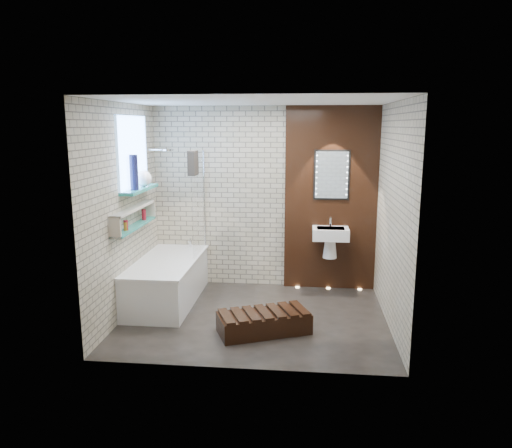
# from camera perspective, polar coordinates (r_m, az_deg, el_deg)

# --- Properties ---
(ground) EXTENTS (3.20, 3.20, 0.00)m
(ground) POSITION_cam_1_polar(r_m,az_deg,el_deg) (6.17, -0.15, -10.81)
(ground) COLOR black
(ground) RESTS_ON ground
(room_shell) EXTENTS (3.24, 3.20, 2.60)m
(room_shell) POSITION_cam_1_polar(r_m,az_deg,el_deg) (5.80, -0.15, 1.16)
(room_shell) COLOR #A0977F
(room_shell) RESTS_ON ground
(walnut_panel) EXTENTS (1.30, 0.06, 2.60)m
(walnut_panel) POSITION_cam_1_polar(r_m,az_deg,el_deg) (7.03, 8.68, 2.84)
(walnut_panel) COLOR black
(walnut_panel) RESTS_ON ground
(clerestory_window) EXTENTS (0.18, 1.00, 0.94)m
(clerestory_window) POSITION_cam_1_polar(r_m,az_deg,el_deg) (6.42, -13.99, 7.22)
(clerestory_window) COLOR #7FADE0
(clerestory_window) RESTS_ON room_shell
(display_niche) EXTENTS (0.14, 1.30, 0.26)m
(display_niche) POSITION_cam_1_polar(r_m,az_deg,el_deg) (6.31, -13.96, 0.73)
(display_niche) COLOR teal
(display_niche) RESTS_ON room_shell
(bathtub) EXTENTS (0.79, 1.74, 0.70)m
(bathtub) POSITION_cam_1_polar(r_m,az_deg,el_deg) (6.71, -10.25, -6.48)
(bathtub) COLOR white
(bathtub) RESTS_ON ground
(bath_screen) EXTENTS (0.01, 0.78, 1.40)m
(bath_screen) POSITION_cam_1_polar(r_m,az_deg,el_deg) (6.81, -6.66, 2.45)
(bath_screen) COLOR white
(bath_screen) RESTS_ON bathtub
(towel) EXTENTS (0.09, 0.24, 0.32)m
(towel) POSITION_cam_1_polar(r_m,az_deg,el_deg) (6.47, -7.33, 7.04)
(towel) COLOR black
(towel) RESTS_ON bath_screen
(shower_head) EXTENTS (0.18, 0.18, 0.02)m
(shower_head) POSITION_cam_1_polar(r_m,az_deg,el_deg) (6.91, -10.21, 8.47)
(shower_head) COLOR silver
(shower_head) RESTS_ON room_shell
(washbasin) EXTENTS (0.50, 0.36, 0.58)m
(washbasin) POSITION_cam_1_polar(r_m,az_deg,el_deg) (6.94, 8.63, -1.58)
(washbasin) COLOR white
(washbasin) RESTS_ON walnut_panel
(led_mirror) EXTENTS (0.50, 0.02, 0.70)m
(led_mirror) POSITION_cam_1_polar(r_m,az_deg,el_deg) (6.95, 8.78, 5.64)
(led_mirror) COLOR black
(led_mirror) RESTS_ON walnut_panel
(walnut_step) EXTENTS (1.12, 0.81, 0.23)m
(walnut_step) POSITION_cam_1_polar(r_m,az_deg,el_deg) (5.72, 0.91, -11.41)
(walnut_step) COLOR black
(walnut_step) RESTS_ON ground
(niche_bottles) EXTENTS (0.06, 0.72, 0.14)m
(niche_bottles) POSITION_cam_1_polar(r_m,az_deg,el_deg) (6.30, -14.00, 0.37)
(niche_bottles) COLOR maroon
(niche_bottles) RESTS_ON display_niche
(sill_vases) EXTENTS (0.21, 0.50, 0.43)m
(sill_vases) POSITION_cam_1_polar(r_m,az_deg,el_deg) (6.43, -13.27, 5.39)
(sill_vases) COLOR #141537
(sill_vases) RESTS_ON clerestory_window
(floor_uplights) EXTENTS (0.96, 0.06, 0.01)m
(floor_uplights) POSITION_cam_1_polar(r_m,az_deg,el_deg) (7.27, 8.40, -7.39)
(floor_uplights) COLOR #FFD899
(floor_uplights) RESTS_ON ground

